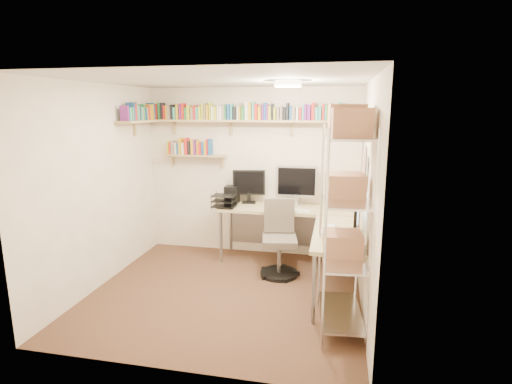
% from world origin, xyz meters
% --- Properties ---
extents(ground, '(3.20, 3.20, 0.00)m').
position_xyz_m(ground, '(0.00, 0.00, 0.00)').
color(ground, '#4C3520').
rests_on(ground, ground).
extents(room_shell, '(3.24, 3.04, 2.52)m').
position_xyz_m(room_shell, '(0.00, 0.00, 1.55)').
color(room_shell, beige).
rests_on(room_shell, ground).
extents(wall_shelves, '(3.12, 1.09, 0.80)m').
position_xyz_m(wall_shelves, '(-0.41, 1.30, 2.02)').
color(wall_shelves, tan).
rests_on(wall_shelves, ground).
extents(corner_desk, '(2.14, 2.09, 1.39)m').
position_xyz_m(corner_desk, '(0.70, 0.95, 0.79)').
color(corner_desk, '#C7B481').
rests_on(corner_desk, ground).
extents(office_chair, '(0.54, 0.54, 1.01)m').
position_xyz_m(office_chair, '(0.55, 0.71, 0.42)').
color(office_chair, black).
rests_on(office_chair, ground).
extents(wire_rack, '(0.51, 0.92, 2.24)m').
position_xyz_m(wire_rack, '(1.36, -0.45, 1.49)').
color(wire_rack, silver).
rests_on(wire_rack, ground).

